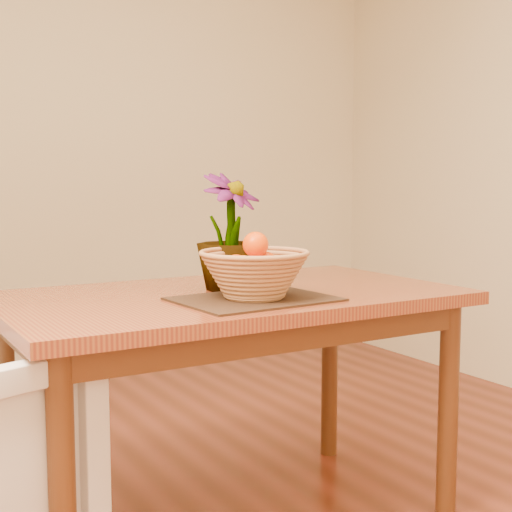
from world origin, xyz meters
TOP-DOWN VIEW (x-y plane):
  - wall_back at (0.00, 2.25)m, footprint 4.00×0.02m
  - table at (0.00, 0.30)m, footprint 1.40×0.80m
  - placemat at (-0.01, 0.13)m, footprint 0.46×0.35m
  - wicker_basket at (-0.01, 0.13)m, footprint 0.32×0.32m
  - orange_pile at (-0.01, 0.13)m, footprint 0.19×0.18m
  - potted_plant at (0.02, 0.34)m, footprint 0.27×0.27m

SIDE VIEW (x-z plane):
  - table at x=0.00m, z-range 0.29..1.04m
  - placemat at x=-0.01m, z-range 0.75..0.76m
  - wicker_basket at x=-0.01m, z-range 0.76..0.89m
  - orange_pile at x=-0.01m, z-range 0.79..0.93m
  - potted_plant at x=0.02m, z-range 0.75..1.12m
  - wall_back at x=0.00m, z-range 0.00..2.70m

